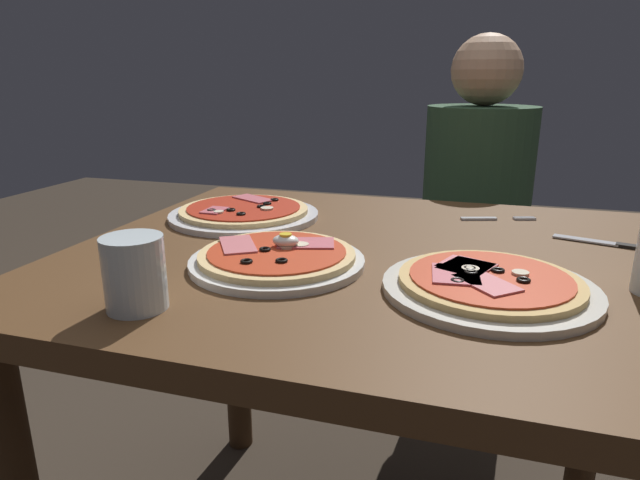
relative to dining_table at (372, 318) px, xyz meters
name	(u,v)px	position (x,y,z in m)	size (l,w,h in m)	color
dining_table	(372,318)	(0.00, 0.00, 0.00)	(1.05, 0.88, 0.77)	brown
pizza_foreground	(277,258)	(-0.14, -0.12, 0.14)	(0.28, 0.28, 0.05)	white
pizza_across_left	(489,284)	(0.19, -0.14, 0.14)	(0.30, 0.30, 0.03)	silver
pizza_across_right	(244,213)	(-0.31, 0.15, 0.14)	(0.32, 0.32, 0.03)	white
water_glass_far	(135,278)	(-0.25, -0.33, 0.17)	(0.08, 0.08, 0.10)	silver
fork	(492,219)	(0.20, 0.28, 0.13)	(0.15, 0.06, 0.00)	silver
knife	(620,245)	(0.41, 0.15, 0.13)	(0.19, 0.07, 0.01)	silver
diner_person	(472,244)	(0.16, 0.79, -0.08)	(0.32, 0.32, 1.18)	black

